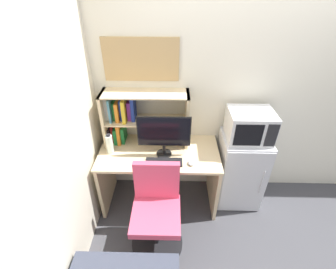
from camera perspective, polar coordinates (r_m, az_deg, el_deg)
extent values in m
cube|color=silver|center=(2.88, 24.95, 8.56)|extent=(6.40, 0.04, 2.60)
cube|color=silver|center=(1.60, -33.92, -16.23)|extent=(0.04, 4.40, 2.60)
cube|color=beige|center=(2.62, -2.17, -4.36)|extent=(1.32, 0.67, 0.03)
cube|color=beige|center=(2.98, -14.58, -9.89)|extent=(0.04, 0.60, 0.75)
cube|color=beige|center=(2.92, 10.87, -10.45)|extent=(0.04, 0.60, 0.75)
cube|color=beige|center=(2.70, -14.79, 3.81)|extent=(0.03, 0.28, 0.61)
cube|color=beige|center=(2.60, 4.53, 3.69)|extent=(0.03, 0.28, 0.61)
cube|color=beige|center=(2.48, -5.67, 9.76)|extent=(0.93, 0.28, 0.01)
cube|color=beige|center=(2.62, -5.29, 3.43)|extent=(0.86, 0.28, 0.01)
cube|color=black|center=(2.82, -13.59, 0.26)|extent=(0.02, 0.23, 0.19)
cube|color=#B21E1E|center=(2.82, -12.94, 0.60)|extent=(0.02, 0.17, 0.21)
cube|color=#197233|center=(2.80, -12.18, 0.32)|extent=(0.04, 0.22, 0.19)
cube|color=orange|center=(2.77, -11.44, 0.73)|extent=(0.04, 0.23, 0.25)
cube|color=#197233|center=(2.79, -10.56, 0.44)|extent=(0.04, 0.20, 0.20)
cube|color=silver|center=(2.67, -14.24, 6.44)|extent=(0.04, 0.17, 0.27)
cube|color=teal|center=(2.64, -13.47, 6.21)|extent=(0.02, 0.22, 0.26)
cube|color=#197233|center=(2.66, -12.68, 5.91)|extent=(0.03, 0.16, 0.21)
cube|color=orange|center=(2.64, -11.90, 5.84)|extent=(0.04, 0.21, 0.21)
cube|color=navy|center=(2.64, -11.03, 6.13)|extent=(0.03, 0.16, 0.23)
cube|color=gold|center=(2.60, -10.30, 6.18)|extent=(0.04, 0.24, 0.26)
cube|color=purple|center=(2.63, -9.16, 5.99)|extent=(0.04, 0.16, 0.21)
cube|color=navy|center=(2.60, -8.32, 6.41)|extent=(0.04, 0.18, 0.26)
cylinder|color=black|center=(2.57, -0.95, -4.63)|extent=(0.16, 0.16, 0.02)
cylinder|color=black|center=(2.53, -0.96, -3.47)|extent=(0.04, 0.04, 0.12)
cube|color=black|center=(2.41, -1.00, 0.72)|extent=(0.55, 0.01, 0.34)
cube|color=black|center=(2.40, -1.01, 0.65)|extent=(0.52, 0.02, 0.32)
cube|color=black|center=(2.46, -0.99, -6.64)|extent=(0.38, 0.13, 0.02)
ellipsoid|color=silver|center=(2.45, 5.62, -6.82)|extent=(0.07, 0.08, 0.03)
cylinder|color=silver|center=(2.61, -13.85, -2.31)|extent=(0.07, 0.07, 0.22)
cylinder|color=black|center=(2.55, -14.20, -0.15)|extent=(0.04, 0.04, 0.02)
cube|color=silver|center=(2.98, 16.83, -8.07)|extent=(0.51, 0.47, 0.92)
cube|color=silver|center=(2.82, 17.91, -11.30)|extent=(0.49, 0.01, 0.88)
cylinder|color=#B2B2B7|center=(2.83, 21.64, -10.64)|extent=(0.01, 0.01, 0.32)
cube|color=silver|center=(2.63, 19.02, 2.09)|extent=(0.46, 0.37, 0.32)
cube|color=black|center=(2.45, 18.69, -0.22)|extent=(0.27, 0.01, 0.24)
cube|color=black|center=(2.53, 23.64, -0.28)|extent=(0.11, 0.01, 0.26)
cylinder|color=black|center=(2.78, -2.61, -24.54)|extent=(0.53, 0.53, 0.04)
cylinder|color=black|center=(2.59, -2.74, -22.03)|extent=(0.04, 0.04, 0.43)
cube|color=#D84766|center=(2.40, -2.90, -18.85)|extent=(0.47, 0.47, 0.07)
cube|color=#D84766|center=(2.35, -2.73, -10.94)|extent=(0.44, 0.06, 0.44)
cube|color=tan|center=(2.50, -6.52, 17.42)|extent=(0.76, 0.02, 0.43)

